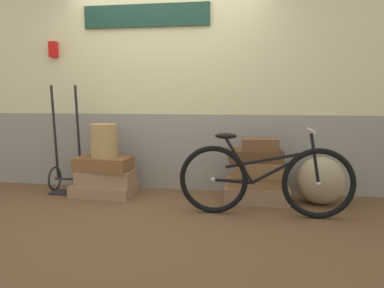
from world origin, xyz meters
The scene contains 14 objects.
ground centered at (0.00, 0.00, -0.03)m, with size 10.23×5.20×0.06m, color brown.
station_building centered at (0.01, 0.85, 1.56)m, with size 8.23×0.74×3.11m.
suitcase_0 centered at (-0.70, 0.32, 0.07)m, with size 0.73×0.44×0.14m, color #937051.
suitcase_1 centered at (-0.68, 0.33, 0.23)m, with size 0.66×0.38×0.17m, color #937051.
suitcase_2 centered at (-0.69, 0.31, 0.39)m, with size 0.65×0.37×0.16m, color brown.
suitcase_3 centered at (1.13, 0.34, 0.09)m, with size 0.72×0.40×0.18m, color #937051.
suitcase_4 centered at (1.10, 0.34, 0.24)m, with size 0.60×0.37×0.12m, color olive.
suitcase_5 centered at (1.15, 0.31, 0.39)m, with size 0.54×0.34×0.16m, color olive.
suitcase_6 centered at (1.10, 0.35, 0.53)m, with size 0.59×0.36×0.14m, color brown.
suitcase_7 centered at (1.15, 0.31, 0.67)m, with size 0.40×0.24×0.13m, color brown.
wicker_basket centered at (-0.69, 0.33, 0.68)m, with size 0.32×0.32×0.40m, color #A8844C.
luggage_trolley centered at (-1.23, 0.44, 0.30)m, with size 0.40×0.38×1.33m.
burlap_sack centered at (1.83, 0.36, 0.27)m, with size 0.52×0.44×0.53m, color #9E8966.
bicycle centered at (1.19, -0.15, 0.37)m, with size 1.74×0.46×0.89m.
Camera 1 is at (1.02, -3.78, 1.20)m, focal length 34.06 mm.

